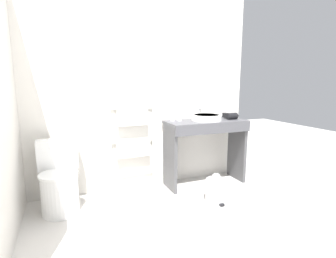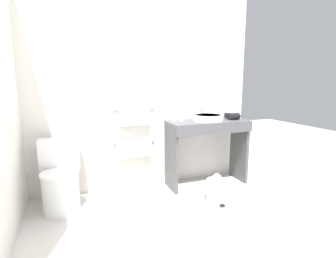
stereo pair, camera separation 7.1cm
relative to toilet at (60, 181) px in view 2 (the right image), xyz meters
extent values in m
plane|color=silver|center=(1.00, -1.22, -0.31)|extent=(12.00, 12.00, 0.00)
cube|color=silver|center=(1.00, 0.41, 0.92)|extent=(2.97, 0.12, 2.46)
cylinder|color=white|center=(0.00, -0.06, -0.10)|extent=(0.37, 0.37, 0.41)
cylinder|color=white|center=(0.00, -0.06, 0.11)|extent=(0.38, 0.38, 0.02)
cube|color=white|center=(0.00, 0.18, 0.26)|extent=(0.41, 0.15, 0.33)
cylinder|color=silver|center=(0.00, 0.18, 0.43)|extent=(0.05, 0.05, 0.01)
cylinder|color=silver|center=(0.60, 0.31, 0.24)|extent=(0.02, 0.02, 1.11)
cylinder|color=silver|center=(1.15, 0.31, 0.24)|extent=(0.02, 0.02, 1.11)
cylinder|color=silver|center=(0.87, 0.31, -0.11)|extent=(0.55, 0.02, 0.02)
cylinder|color=silver|center=(0.87, 0.31, 0.32)|extent=(0.55, 0.02, 0.02)
cylinder|color=silver|center=(0.87, 0.31, 0.75)|extent=(0.55, 0.02, 0.02)
cube|color=white|center=(0.87, 0.29, 0.63)|extent=(0.38, 0.04, 0.25)
cube|color=white|center=(0.87, 0.29, 0.22)|extent=(0.43, 0.04, 0.22)
cube|color=#4C4C51|center=(1.80, 0.09, 0.53)|extent=(1.05, 0.45, 0.03)
cube|color=#4C4C51|center=(1.80, -0.12, 0.46)|extent=(1.05, 0.02, 0.10)
cube|color=#4C4C4F|center=(1.29, 0.09, 0.10)|extent=(0.04, 0.38, 0.82)
cube|color=#4C4C4F|center=(2.30, 0.09, 0.10)|extent=(0.04, 0.38, 0.82)
cylinder|color=white|center=(1.80, 0.10, 0.58)|extent=(0.40, 0.40, 0.08)
cylinder|color=silver|center=(1.80, 0.10, 0.62)|extent=(0.33, 0.33, 0.01)
cylinder|color=silver|center=(1.80, 0.29, 0.62)|extent=(0.02, 0.02, 0.15)
cylinder|color=silver|center=(1.80, 0.24, 0.69)|extent=(0.02, 0.09, 0.02)
cylinder|color=white|center=(1.38, 0.22, 0.60)|extent=(0.07, 0.07, 0.10)
cylinder|color=white|center=(1.46, 0.20, 0.59)|extent=(0.07, 0.07, 0.10)
cylinder|color=black|center=(2.16, 0.05, 0.59)|extent=(0.14, 0.09, 0.09)
cone|color=black|center=(2.26, 0.05, 0.59)|extent=(0.05, 0.08, 0.08)
cube|color=black|center=(2.13, 0.15, 0.59)|extent=(0.05, 0.10, 0.06)
cylinder|color=silver|center=(1.64, -0.43, -0.18)|extent=(0.23, 0.23, 0.26)
sphere|color=silver|center=(1.64, -0.43, -0.03)|extent=(0.10, 0.10, 0.10)
cube|color=black|center=(1.64, -0.56, -0.30)|extent=(0.05, 0.04, 0.02)
camera|label=1|loc=(0.09, -2.83, 1.04)|focal=28.00mm
camera|label=2|loc=(0.15, -2.86, 1.04)|focal=28.00mm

